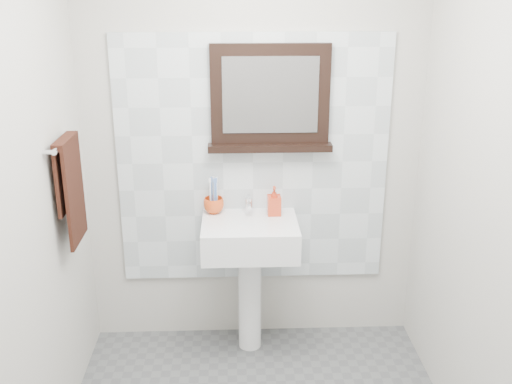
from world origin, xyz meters
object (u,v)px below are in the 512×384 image
framed_mirror (270,100)px  hand_towel (70,182)px  toothbrush_cup (214,205)px  soap_dispenser (274,201)px  pedestal_sink (250,250)px

framed_mirror → hand_towel: (-1.04, -0.48, -0.32)m
toothbrush_cup → soap_dispenser: soap_dispenser is taller
pedestal_sink → framed_mirror: 0.88m
pedestal_sink → soap_dispenser: (0.15, 0.10, 0.27)m
framed_mirror → hand_towel: size_ratio=1.31×
pedestal_sink → hand_towel: size_ratio=1.75×
pedestal_sink → hand_towel: 1.10m
pedestal_sink → soap_dispenser: size_ratio=5.56×
toothbrush_cup → framed_mirror: bearing=8.2°
toothbrush_cup → hand_towel: bearing=-148.4°
toothbrush_cup → pedestal_sink: bearing=-33.6°
soap_dispenser → framed_mirror: size_ratio=0.24×
pedestal_sink → toothbrush_cup: (-0.21, 0.14, 0.23)m
pedestal_sink → toothbrush_cup: bearing=146.4°
framed_mirror → pedestal_sink: bearing=-123.7°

